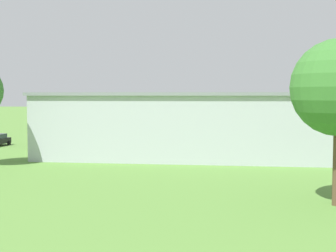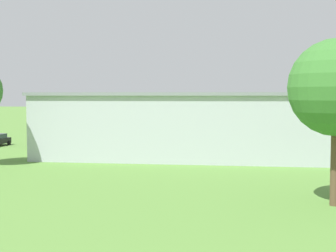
{
  "view_description": "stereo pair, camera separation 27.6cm",
  "coord_description": "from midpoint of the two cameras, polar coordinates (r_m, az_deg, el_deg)",
  "views": [
    {
      "loc": [
        -4.53,
        83.75,
        7.07
      ],
      "look_at": [
        4.18,
        12.32,
        2.3
      ],
      "focal_mm": 49.07,
      "sensor_mm": 36.0,
      "label": 1
    },
    {
      "loc": [
        -4.81,
        83.72,
        7.07
      ],
      "look_at": [
        4.18,
        12.32,
        2.3
      ],
      "focal_mm": 49.07,
      "sensor_mm": 36.0,
      "label": 2
    }
  ],
  "objects": [
    {
      "name": "person_walking_on_apron",
      "position": [
        68.41,
        -7.27,
        -1.48
      ],
      "size": [
        0.51,
        0.51,
        1.66
      ],
      "color": "#72338C",
      "rests_on": "ground_plane"
    },
    {
      "name": "person_watching_takeoff",
      "position": [
        64.4,
        20.05,
        -2.03
      ],
      "size": [
        0.4,
        0.4,
        1.61
      ],
      "color": "#B23333",
      "rests_on": "ground_plane"
    },
    {
      "name": "hangar",
      "position": [
        51.64,
        3.76,
        0.06
      ],
      "size": [
        36.73,
        10.94,
        7.42
      ],
      "color": "#B7BCC6",
      "rests_on": "ground_plane"
    },
    {
      "name": "person_at_fence_line",
      "position": [
        68.02,
        18.94,
        -1.68
      ],
      "size": [
        0.54,
        0.54,
        1.67
      ],
      "color": "beige",
      "rests_on": "ground_plane"
    },
    {
      "name": "car_silver",
      "position": [
        66.72,
        -14.98,
        -1.67
      ],
      "size": [
        2.11,
        4.65,
        1.69
      ],
      "color": "#B7B7BC",
      "rests_on": "ground_plane"
    },
    {
      "name": "ground_plane",
      "position": [
        84.16,
        3.75,
        -1.04
      ],
      "size": [
        400.0,
        400.0,
        0.0
      ],
      "primitive_type": "plane",
      "color": "#568438"
    },
    {
      "name": "biplane",
      "position": [
        82.0,
        -1.88,
        0.74
      ],
      "size": [
        7.75,
        7.57,
        3.8
      ],
      "color": "silver"
    }
  ]
}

